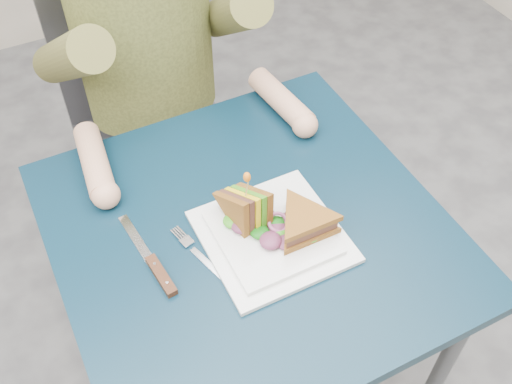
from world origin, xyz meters
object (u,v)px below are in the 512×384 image
table (250,251)px  diner (141,7)px  plate (272,235)px  fork (203,258)px  sandwich_upright (248,210)px  chair (147,104)px  sandwich_flat (304,222)px  knife (156,268)px

table → diner: 0.62m
plate → fork: size_ratio=1.47×
diner → plate: bearing=-87.4°
table → diner: (-0.00, 0.56, 0.26)m
table → sandwich_upright: sandwich_upright is taller
chair → plate: size_ratio=3.58×
table → fork: size_ratio=4.24×
table → chair: (0.00, 0.67, -0.11)m
diner → sandwich_flat: size_ratio=5.11×
chair → plate: 0.75m
chair → sandwich_upright: size_ratio=6.50×
sandwich_flat → knife: 0.29m
sandwich_flat → chair: bearing=96.3°
sandwich_upright → table: bearing=-20.4°
sandwich_flat → knife: (-0.28, 0.06, -0.04)m
sandwich_flat → sandwich_upright: 0.11m
plate → sandwich_flat: bearing=-24.4°
plate → sandwich_flat: sandwich_flat is taller
diner → knife: 0.63m
chair → knife: (-0.20, -0.69, 0.20)m
table → knife: (-0.20, -0.01, 0.09)m
fork → knife: (-0.09, 0.02, 0.00)m
diner → plate: size_ratio=2.87×
sandwich_upright → knife: size_ratio=0.65×
table → plate: bearing=-58.2°
chair → sandwich_flat: chair is taller
diner → sandwich_upright: bearing=-90.4°
sandwich_upright → fork: sandwich_upright is taller
table → sandwich_upright: (-0.00, 0.00, 0.13)m
chair → plate: chair is taller
chair → diner: bearing=-90.0°
table → knife: bearing=-176.3°
knife → diner: bearing=70.8°
plate → fork: 0.14m
chair → sandwich_upright: bearing=-90.3°
diner → knife: size_ratio=3.36×
knife → chair: bearing=73.7°
diner → sandwich_upright: diner is taller
chair → knife: bearing=-106.3°
table → knife: 0.22m
fork → sandwich_upright: bearing=15.1°
sandwich_upright → fork: 0.13m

